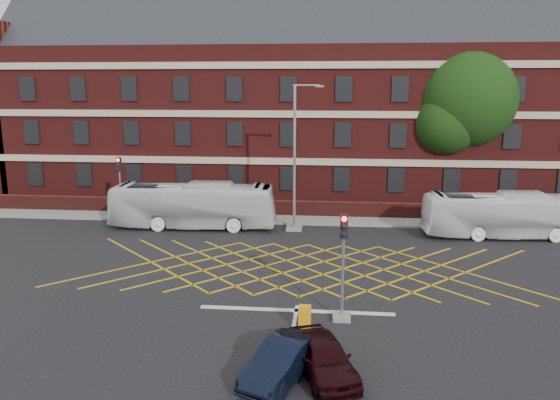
# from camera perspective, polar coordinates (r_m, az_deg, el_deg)

# --- Properties ---
(ground) EXTENTS (120.00, 120.00, 0.00)m
(ground) POSITION_cam_1_polar(r_m,az_deg,el_deg) (26.07, 2.27, -8.45)
(ground) COLOR black
(ground) RESTS_ON ground
(victorian_building) EXTENTS (51.00, 12.17, 20.40)m
(victorian_building) POSITION_cam_1_polar(r_m,az_deg,el_deg) (46.44, 4.34, 10.34)
(victorian_building) COLOR #531615
(victorian_building) RESTS_ON ground
(boundary_wall) EXTENTS (56.00, 0.50, 1.10)m
(boundary_wall) POSITION_cam_1_polar(r_m,az_deg,el_deg) (38.39, 3.46, -0.94)
(boundary_wall) COLOR #4B1814
(boundary_wall) RESTS_ON ground
(far_pavement) EXTENTS (60.00, 3.00, 0.12)m
(far_pavement) POSITION_cam_1_polar(r_m,az_deg,el_deg) (37.53, 3.39, -2.01)
(far_pavement) COLOR slate
(far_pavement) RESTS_ON ground
(box_junction_hatching) EXTENTS (8.22, 8.22, 0.02)m
(box_junction_hatching) POSITION_cam_1_polar(r_m,az_deg,el_deg) (27.95, 2.52, -7.01)
(box_junction_hatching) COLOR #CC990C
(box_junction_hatching) RESTS_ON ground
(stop_line) EXTENTS (8.00, 0.30, 0.02)m
(stop_line) POSITION_cam_1_polar(r_m,az_deg,el_deg) (22.82, 1.72, -11.46)
(stop_line) COLOR silver
(stop_line) RESTS_ON ground
(centre_line) EXTENTS (0.15, 14.00, 0.02)m
(centre_line) POSITION_cam_1_polar(r_m,az_deg,el_deg) (17.07, 0.09, -20.10)
(centre_line) COLOR silver
(centre_line) RESTS_ON ground
(bus_left) EXTENTS (10.66, 2.82, 2.95)m
(bus_left) POSITION_cam_1_polar(r_m,az_deg,el_deg) (35.63, -9.07, -0.56)
(bus_left) COLOR silver
(bus_left) RESTS_ON ground
(bus_right) EXTENTS (9.97, 2.81, 2.75)m
(bus_right) POSITION_cam_1_polar(r_m,az_deg,el_deg) (35.71, 22.55, -1.47)
(bus_right) COLOR white
(bus_right) RESTS_ON ground
(car_navy) EXTENTS (2.62, 3.90, 1.22)m
(car_navy) POSITION_cam_1_polar(r_m,az_deg,el_deg) (17.83, 0.30, -16.38)
(car_navy) COLOR black
(car_navy) RESTS_ON ground
(car_maroon) EXTENTS (2.69, 4.03, 1.27)m
(car_maroon) POSITION_cam_1_polar(r_m,az_deg,el_deg) (18.03, 4.57, -15.98)
(car_maroon) COLOR black
(car_maroon) RESTS_ON ground
(deciduous_tree) EXTENTS (7.48, 7.18, 11.64)m
(deciduous_tree) POSITION_cam_1_polar(r_m,az_deg,el_deg) (42.74, 18.84, 9.21)
(deciduous_tree) COLOR black
(deciduous_tree) RESTS_ON ground
(traffic_light_near) EXTENTS (0.70, 0.70, 4.27)m
(traffic_light_near) POSITION_cam_1_polar(r_m,az_deg,el_deg) (21.51, 6.56, -8.01)
(traffic_light_near) COLOR slate
(traffic_light_near) RESTS_ON ground
(traffic_light_far) EXTENTS (0.70, 0.70, 4.27)m
(traffic_light_far) POSITION_cam_1_polar(r_m,az_deg,el_deg) (38.95, -16.30, 0.61)
(traffic_light_far) COLOR slate
(traffic_light_far) RESTS_ON ground
(street_lamp) EXTENTS (2.25, 1.00, 9.12)m
(street_lamp) POSITION_cam_1_polar(r_m,az_deg,el_deg) (34.32, 1.62, 1.97)
(street_lamp) COLOR slate
(street_lamp) RESTS_ON ground
(direction_signs) EXTENTS (1.10, 0.16, 2.20)m
(direction_signs) POSITION_cam_1_polar(r_m,az_deg,el_deg) (38.58, -15.00, -0.01)
(direction_signs) COLOR gray
(direction_signs) RESTS_ON ground
(utility_cabinet) EXTENTS (0.46, 0.36, 0.96)m
(utility_cabinet) POSITION_cam_1_polar(r_m,az_deg,el_deg) (21.01, 2.60, -12.21)
(utility_cabinet) COLOR orange
(utility_cabinet) RESTS_ON ground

